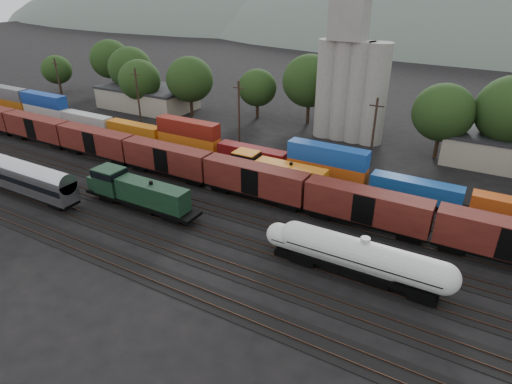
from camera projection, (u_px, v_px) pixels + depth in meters
The scene contains 14 objects.
ground at pixel (229, 214), 56.01m from camera, with size 600.00×600.00×0.00m, color black.
tracks at pixel (229, 213), 55.98m from camera, with size 180.00×33.20×0.20m.
green_locomotive at pixel (135, 191), 56.04m from camera, with size 17.62×3.11×4.66m.
tank_car_a at pixel (332, 251), 44.04m from camera, with size 14.95×2.68×3.92m.
tank_car_b at pixel (363, 257), 42.39m from camera, with size 18.07×3.23×4.74m.
passenger_coach at pixel (14, 173), 59.79m from camera, with size 22.92×2.83×5.21m.
orange_locomotive at pixel (272, 171), 62.22m from camera, with size 17.56×2.93×4.39m.
boxcar_string at pixel (255, 180), 58.07m from camera, with size 169.00×2.90×4.20m.
container_wall at pixel (364, 174), 60.66m from camera, with size 183.13×2.60×5.80m.
grain_silo at pixel (351, 80), 77.56m from camera, with size 13.40×5.00×29.00m.
industrial_sheds at pixel (362, 130), 79.36m from camera, with size 119.38×17.26×5.10m.
tree_band at pixel (315, 93), 81.70m from camera, with size 159.95×22.43×14.53m.
utility_poles at pixel (301, 124), 70.36m from camera, with size 122.20×0.36×12.00m.
distant_hills at pixel (499, 69), 256.85m from camera, with size 860.00×286.00×130.00m.
Camera 1 is at (27.26, -40.76, 27.43)m, focal length 30.00 mm.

